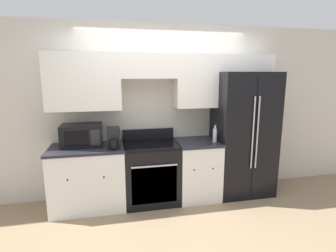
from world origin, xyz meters
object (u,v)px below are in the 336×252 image
refrigerator (242,134)px  microwave (82,135)px  bottle (215,135)px  oven_range (151,172)px

refrigerator → microwave: refrigerator is taller
microwave → refrigerator: bearing=-0.8°
refrigerator → bottle: 0.53m
oven_range → bottle: (0.94, -0.10, 0.54)m
oven_range → refrigerator: refrigerator is taller
bottle → oven_range: bearing=174.2°
oven_range → microwave: size_ratio=1.90×
refrigerator → microwave: (-2.41, 0.04, 0.08)m
microwave → bottle: size_ratio=1.96×
oven_range → microwave: bearing=174.8°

